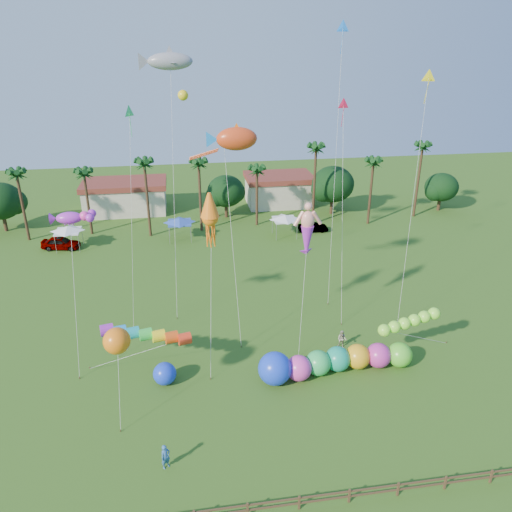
{
  "coord_description": "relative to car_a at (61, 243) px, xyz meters",
  "views": [
    {
      "loc": [
        -5.62,
        -25.77,
        25.11
      ],
      "look_at": [
        0.0,
        10.0,
        9.0
      ],
      "focal_mm": 35.0,
      "sensor_mm": 36.0,
      "label": 1
    }
  ],
  "objects": [
    {
      "name": "spectator_b",
      "position": [
        28.6,
        -26.75,
        0.01
      ],
      "size": [
        1.01,
        0.97,
        1.64
      ],
      "primitive_type": "imported",
      "rotation": [
        0.0,
        0.0,
        -0.61
      ],
      "color": "#A8A18C",
      "rests_on": "ground"
    },
    {
      "name": "rainbow_tube",
      "position": [
        13.31,
        -28.09,
        2.32
      ],
      "size": [
        9.69,
        2.3,
        3.62
      ],
      "color": "red",
      "rests_on": "ground"
    },
    {
      "name": "tent_row",
      "position": [
        15.11,
        0.23,
        1.94
      ],
      "size": [
        31.0,
        4.0,
        0.6
      ],
      "color": "white",
      "rests_on": "ground"
    },
    {
      "name": "car_b",
      "position": [
        33.38,
        0.91,
        -0.14
      ],
      "size": [
        4.09,
        1.51,
        1.34
      ],
      "primitive_type": "imported",
      "rotation": [
        0.0,
        0.0,
        1.55
      ],
      "color": "#4C4C54",
      "rests_on": "ground"
    },
    {
      "name": "buildings_row",
      "position": [
        18.02,
        13.89,
        1.19
      ],
      "size": [
        35.0,
        7.0,
        4.0
      ],
      "color": "beige",
      "rests_on": "ground"
    },
    {
      "name": "delta_kite_red",
      "position": [
        29.94,
        -18.87,
        18.37
      ],
      "size": [
        1.2,
        4.64,
        20.15
      ],
      "color": "red",
      "rests_on": "ground"
    },
    {
      "name": "tree_line",
      "position": [
        24.68,
        7.89,
        3.46
      ],
      "size": [
        69.46,
        8.91,
        11.0
      ],
      "color": "#3A2819",
      "rests_on": "ground"
    },
    {
      "name": "squid_kite",
      "position": [
        17.59,
        -26.07,
        11.58
      ],
      "size": [
        1.65,
        4.25,
        14.45
      ],
      "color": "orange",
      "rests_on": "ground"
    },
    {
      "name": "delta_kite_green",
      "position": [
        11.71,
        -18.28,
        18.09
      ],
      "size": [
        1.86,
        3.65,
        19.84
      ],
      "color": "#35E375",
      "rests_on": "ground"
    },
    {
      "name": "delta_kite_blue",
      "position": [
        30.27,
        -16.27,
        24.4
      ],
      "size": [
        1.38,
        3.23,
        26.32
      ],
      "color": "#1B75F7",
      "rests_on": "ground"
    },
    {
      "name": "shark_kite",
      "position": [
        15.32,
        -13.26,
        22.09
      ],
      "size": [
        5.61,
        7.75,
        23.88
      ],
      "color": "gray",
      "rests_on": "ground"
    },
    {
      "name": "caterpillar_inflatable",
      "position": [
        26.52,
        -30.13,
        0.3
      ],
      "size": [
        13.01,
        3.36,
        2.64
      ],
      "rotation": [
        0.0,
        0.0,
        0.07
      ],
      "color": "#E63CB2",
      "rests_on": "ground"
    },
    {
      "name": "spectator_a",
      "position": [
        13.52,
        -37.82,
        0.06
      ],
      "size": [
        0.76,
        0.7,
        1.74
      ],
      "primitive_type": "imported",
      "rotation": [
        0.0,
        0.0,
        0.59
      ],
      "color": "#2F63A4",
      "rests_on": "ground"
    },
    {
      "name": "fence",
      "position": [
        21.11,
        -42.11,
        -0.2
      ],
      "size": [
        36.12,
        0.12,
        1.0
      ],
      "color": "brown",
      "rests_on": "ground"
    },
    {
      "name": "lobster_kite",
      "position": [
        6.94,
        -23.96,
        11.42
      ],
      "size": [
        3.54,
        4.88,
        12.91
      ],
      "color": "#B82AD3",
      "rests_on": "ground"
    },
    {
      "name": "ground",
      "position": [
        21.11,
        -36.11,
        -0.81
      ],
      "size": [
        160.0,
        160.0,
        0.0
      ],
      "primitive_type": "plane",
      "color": "#285116",
      "rests_on": "ground"
    },
    {
      "name": "orange_ball_kite",
      "position": [
        10.64,
        -32.53,
        5.49
      ],
      "size": [
        2.37,
        2.9,
        7.23
      ],
      "color": "orange",
      "rests_on": "ground"
    },
    {
      "name": "blue_ball",
      "position": [
        13.38,
        -29.36,
        0.09
      ],
      "size": [
        1.81,
        1.81,
        1.81
      ],
      "primitive_type": "sphere",
      "color": "blue",
      "rests_on": "ground"
    },
    {
      "name": "car_a",
      "position": [
        0.0,
        0.0,
        0.0
      ],
      "size": [
        5.03,
        2.71,
        1.63
      ],
      "primitive_type": "imported",
      "rotation": [
        0.0,
        0.0,
        1.4
      ],
      "color": "#4C4C54",
      "rests_on": "ground"
    },
    {
      "name": "green_worm",
      "position": [
        31.3,
        -29.06,
        2.1
      ],
      "size": [
        9.59,
        2.3,
        3.54
      ],
      "color": "#8FFE38",
      "rests_on": "ground"
    },
    {
      "name": "fish_kite",
      "position": [
        20.29,
        -21.23,
        16.54
      ],
      "size": [
        5.31,
        5.69,
        18.41
      ],
      "color": "red",
      "rests_on": "ground"
    },
    {
      "name": "delta_kite_yellow",
      "position": [
        36.09,
        -21.56,
        20.76
      ],
      "size": [
        2.31,
        3.83,
        22.57
      ],
      "color": "yellow",
      "rests_on": "ground"
    },
    {
      "name": "merman_kite",
      "position": [
        25.84,
        -23.84,
        9.02
      ],
      "size": [
        2.43,
        4.67,
        12.07
      ],
      "color": "#F3998A",
      "rests_on": "ground"
    }
  ]
}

